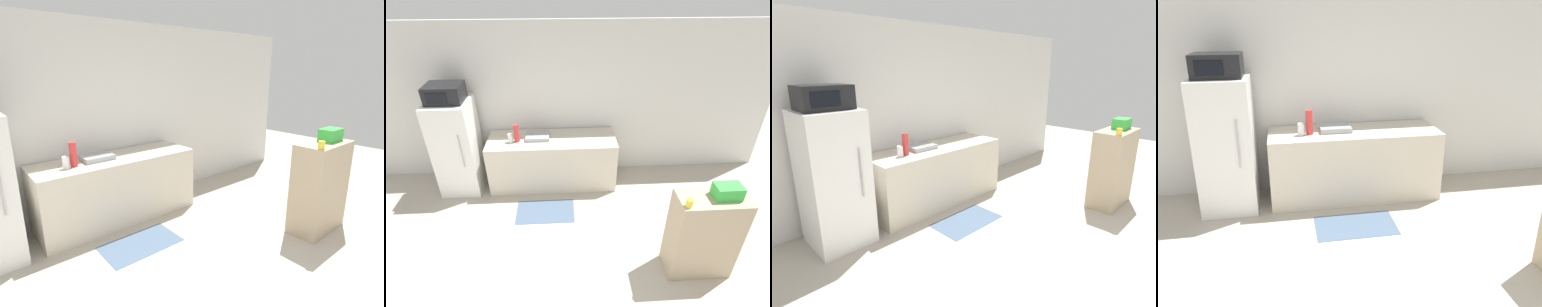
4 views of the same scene
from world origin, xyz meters
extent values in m
cube|color=silver|center=(0.00, 3.41, 1.30)|extent=(8.00, 0.06, 2.60)
cube|color=white|center=(-1.30, 2.97, 0.78)|extent=(0.63, 0.67, 1.55)
cylinder|color=#B7B7BC|center=(-1.12, 2.61, 0.89)|extent=(0.02, 0.02, 0.54)
cube|color=black|center=(-1.30, 2.97, 1.68)|extent=(0.52, 0.42, 0.26)
cube|color=black|center=(-1.35, 2.75, 1.68)|extent=(0.28, 0.01, 0.15)
cube|color=beige|center=(0.21, 3.00, 0.43)|extent=(2.08, 0.71, 0.86)
cube|color=#9EA3A8|center=(-0.02, 3.05, 0.89)|extent=(0.38, 0.31, 0.06)
cylinder|color=red|center=(-0.33, 2.95, 1.01)|extent=(0.08, 0.08, 0.29)
cylinder|color=silver|center=(-0.44, 2.92, 0.93)|extent=(0.08, 0.08, 0.14)
cube|color=slate|center=(0.09, 2.22, 0.00)|extent=(0.89, 0.52, 0.01)
camera|label=1|loc=(-1.45, -0.51, 1.96)|focal=28.00mm
camera|label=2|loc=(0.38, -1.28, 3.21)|focal=28.00mm
camera|label=3|loc=(-2.48, -0.30, 1.98)|focal=28.00mm
camera|label=4|loc=(-0.61, -1.32, 2.19)|focal=35.00mm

